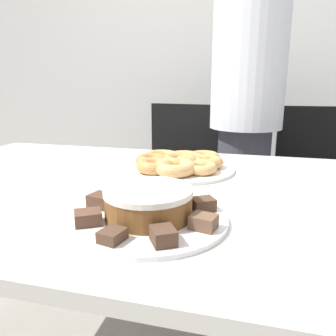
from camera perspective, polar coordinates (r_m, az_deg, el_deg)
The scene contains 25 objects.
wall_back at distance 2.42m, azimuth 11.96°, elevation 20.70°, with size 8.00×0.05×2.60m.
table at distance 0.91m, azimuth 4.77°, elevation -8.29°, with size 1.90×0.96×0.76m.
person_standing at distance 1.65m, azimuth 13.40°, elevation 8.51°, with size 0.34×0.34×1.65m.
office_chair_left at distance 1.83m, azimuth 1.21°, elevation -4.18°, with size 0.49×0.49×0.92m.
office_chair_right at distance 1.82m, azimuth 24.31°, elevation -5.67°, with size 0.46×0.46×0.92m.
plate_cake at distance 0.69m, azimuth -3.38°, elevation -8.81°, with size 0.33×0.33×0.01m.
plate_donuts at distance 1.07m, azimuth 2.14°, elevation -0.07°, with size 0.35×0.35×0.01m.
frosted_cake at distance 0.67m, azimuth -3.43°, elevation -6.01°, with size 0.18×0.18×0.06m.
lamington_0 at distance 0.63m, azimuth 6.21°, elevation -9.31°, with size 0.06×0.05×0.03m.
lamington_1 at distance 0.72m, azimuth 6.14°, elevation -6.30°, with size 0.06×0.06×0.03m.
lamington_2 at distance 0.78m, azimuth 1.25°, elevation -4.65°, with size 0.06×0.07×0.02m.
lamington_3 at distance 0.79m, azimuth -5.50°, elevation -4.18°, with size 0.06×0.06×0.03m.
lamington_4 at distance 0.75m, azimuth -11.44°, elevation -5.57°, with size 0.06×0.06×0.03m.
lamington_5 at distance 0.66m, azimuth -13.75°, elevation -8.37°, with size 0.07×0.06×0.03m.
lamington_6 at distance 0.59m, azimuth -9.67°, elevation -11.50°, with size 0.05×0.05×0.02m.
lamington_7 at distance 0.57m, azimuth -0.46°, elevation -11.75°, with size 0.06×0.06×0.03m.
donut_0 at distance 1.07m, azimuth 2.15°, elevation 1.21°, with size 0.12×0.12×0.04m.
donut_1 at distance 1.15m, azimuth -1.17°, elevation 2.04°, with size 0.12×0.12×0.03m.
donut_2 at distance 1.08m, azimuth -2.80°, elevation 1.29°, with size 0.11×0.11×0.04m.
donut_3 at distance 1.01m, azimuth -2.38°, elevation 0.37°, with size 0.11×0.11×0.04m.
donut_4 at distance 0.99m, azimuth 1.19°, elevation 0.09°, with size 0.13×0.13×0.04m.
donut_5 at distance 1.00m, azimuth 5.65°, elevation 0.04°, with size 0.10×0.10×0.03m.
donut_6 at distance 1.07m, azimuth 6.99°, elevation 1.01°, with size 0.11×0.11×0.04m.
donut_7 at distance 1.13m, azimuth 6.27°, elevation 1.83°, with size 0.11×0.11×0.04m.
donut_8 at distance 1.14m, azimuth 2.82°, elevation 1.87°, with size 0.12×0.12×0.03m.
Camera 1 is at (0.14, -0.83, 1.04)m, focal length 35.00 mm.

